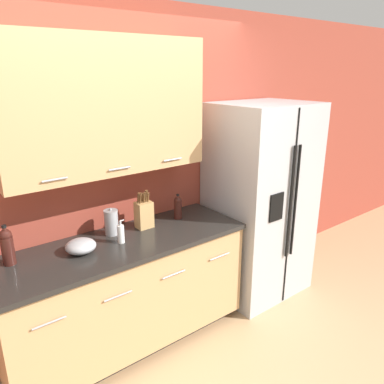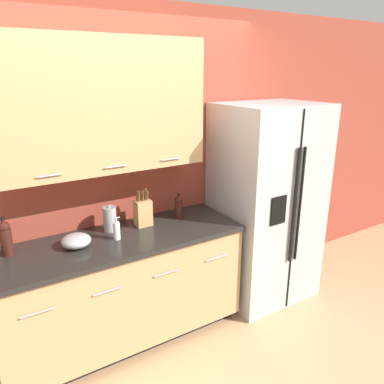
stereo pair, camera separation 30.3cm
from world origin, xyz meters
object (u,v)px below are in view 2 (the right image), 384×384
knife_block (143,212)px  wine_bottle (6,238)px  oil_bottle (179,206)px  mixing_bowl (76,241)px  steel_canister (110,219)px  soap_dispenser (117,230)px  refrigerator (266,204)px

knife_block → wine_bottle: size_ratio=1.12×
oil_bottle → mixing_bowl: oil_bottle is taller
oil_bottle → steel_canister: bearing=175.2°
oil_bottle → mixing_bowl: size_ratio=1.04×
wine_bottle → mixing_bowl: 0.45m
wine_bottle → oil_bottle: 1.32m
wine_bottle → soap_dispenser: (0.72, -0.16, -0.06)m
refrigerator → soap_dispenser: bearing=178.8°
steel_canister → refrigerator: bearing=-8.2°
soap_dispenser → mixing_bowl: size_ratio=0.84×
soap_dispenser → steel_canister: bearing=85.7°
steel_canister → mixing_bowl: steel_canister is taller
refrigerator → soap_dispenser: size_ratio=10.54×
wine_bottle → steel_canister: size_ratio=1.29×
wine_bottle → steel_canister: wine_bottle is taller
knife_block → steel_canister: bearing=171.6°
refrigerator → steel_canister: (-1.43, 0.21, 0.08)m
wine_bottle → oil_bottle: wine_bottle is taller
wine_bottle → oil_bottle: bearing=-1.3°
refrigerator → mixing_bowl: size_ratio=8.83×
refrigerator → oil_bottle: 0.86m
refrigerator → knife_block: bearing=171.9°
oil_bottle → knife_block: bearing=178.1°
knife_block → mixing_bowl: knife_block is taller
steel_canister → mixing_bowl: bearing=-154.5°
knife_block → soap_dispenser: bearing=-153.7°
wine_bottle → oil_bottle: size_ratio=1.27×
soap_dispenser → steel_canister: steel_canister is taller
knife_block → oil_bottle: size_ratio=1.42×
soap_dispenser → oil_bottle: oil_bottle is taller
knife_block → oil_bottle: knife_block is taller
soap_dispenser → mixing_bowl: (-0.29, 0.03, -0.02)m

